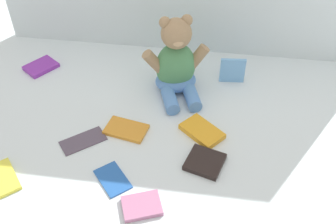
{
  "coord_description": "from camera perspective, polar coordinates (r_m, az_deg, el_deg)",
  "views": [
    {
      "loc": [
        0.12,
        -0.97,
        0.9
      ],
      "look_at": [
        -0.0,
        -0.1,
        0.1
      ],
      "focal_mm": 42.63,
      "sensor_mm": 36.0,
      "label": 1
    }
  ],
  "objects": [
    {
      "name": "book_case_5",
      "position": [
        1.26,
        4.87,
        -2.77
      ],
      "size": [
        0.15,
        0.15,
        0.02
      ],
      "primitive_type": "cube",
      "rotation": [
        0.0,
        0.0,
        4.01
      ],
      "color": "orange",
      "rests_on": "ground_plane"
    },
    {
      "name": "book_case_2",
      "position": [
        1.18,
        5.28,
        -7.12
      ],
      "size": [
        0.13,
        0.12,
        0.02
      ],
      "primitive_type": "cube",
      "rotation": [
        0.0,
        0.0,
        1.29
      ],
      "color": "black",
      "rests_on": "ground_plane"
    },
    {
      "name": "ground_plane",
      "position": [
        1.33,
        0.76,
        -0.31
      ],
      "size": [
        3.2,
        3.2,
        0.0
      ],
      "primitive_type": "plane",
      "color": "silver"
    },
    {
      "name": "book_case_7",
      "position": [
        1.09,
        -3.78,
        -13.25
      ],
      "size": [
        0.12,
        0.11,
        0.01
      ],
      "primitive_type": "cube",
      "rotation": [
        0.0,
        0.0,
        1.95
      ],
      "color": "#B26C94",
      "rests_on": "ground_plane"
    },
    {
      "name": "book_case_0",
      "position": [
        1.6,
        -17.71,
        6.2
      ],
      "size": [
        0.14,
        0.14,
        0.01
      ],
      "primitive_type": "cube",
      "rotation": [
        0.0,
        0.0,
        2.51
      ],
      "color": "purple",
      "rests_on": "ground_plane"
    },
    {
      "name": "teddy_bear",
      "position": [
        1.37,
        1.18,
        6.8
      ],
      "size": [
        0.23,
        0.23,
        0.28
      ],
      "rotation": [
        0.0,
        0.0,
        0.33
      ],
      "color": "#4C8C59",
      "rests_on": "ground_plane"
    },
    {
      "name": "book_case_3",
      "position": [
        1.27,
        -12.06,
        -3.98
      ],
      "size": [
        0.15,
        0.14,
        0.01
      ],
      "primitive_type": "cube",
      "rotation": [
        0.0,
        0.0,
        2.25
      ],
      "color": "#504555",
      "rests_on": "ground_plane"
    },
    {
      "name": "book_case_1",
      "position": [
        1.45,
        9.19,
        5.87
      ],
      "size": [
        0.09,
        0.02,
        0.1
      ],
      "primitive_type": "cube",
      "rotation": [
        -0.0,
        0.0,
        0.09
      ],
      "color": "#70AEE6",
      "rests_on": "ground_plane"
    },
    {
      "name": "book_case_6",
      "position": [
        1.28,
        -6.0,
        -2.5
      ],
      "size": [
        0.14,
        0.11,
        0.01
      ],
      "primitive_type": "cube",
      "rotation": [
        0.0,
        0.0,
        1.37
      ],
      "color": "orange",
      "rests_on": "ground_plane"
    },
    {
      "name": "book_case_4",
      "position": [
        1.15,
        -7.92,
        -9.4
      ],
      "size": [
        0.13,
        0.13,
        0.01
      ],
      "primitive_type": "cube",
      "rotation": [
        0.0,
        0.0,
        3.86
      ],
      "color": "#2359A9",
      "rests_on": "ground_plane"
    }
  ]
}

